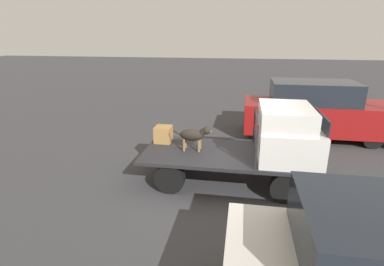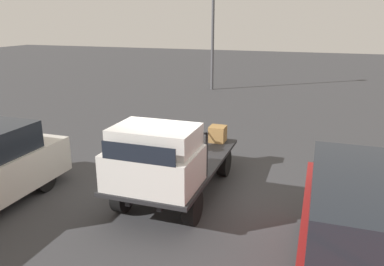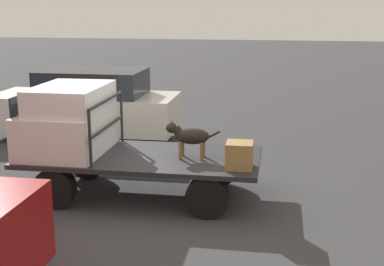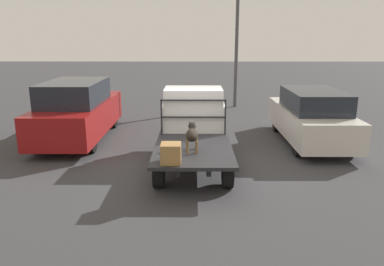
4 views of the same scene
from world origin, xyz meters
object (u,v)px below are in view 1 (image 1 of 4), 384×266
Objects in this scene: dog at (194,135)px; cargo_crate at (163,134)px; flatbed_truck at (228,160)px; parked_pickup_far at (317,111)px.

cargo_crate is (-0.90, 0.44, -0.18)m from dog.
cargo_crate reaches higher than flatbed_truck.
dog is (-0.84, 0.03, 0.58)m from flatbed_truck.
flatbed_truck is 9.69× the size of cargo_crate.
flatbed_truck is 4.72m from parked_pickup_far.
flatbed_truck is 1.84m from cargo_crate.
dog is at bearing 178.00° from flatbed_truck.
parked_pickup_far is (3.61, 3.77, -0.18)m from dog.
parked_pickup_far reaches higher than flatbed_truck.
cargo_crate is at bearing 164.84° from flatbed_truck.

